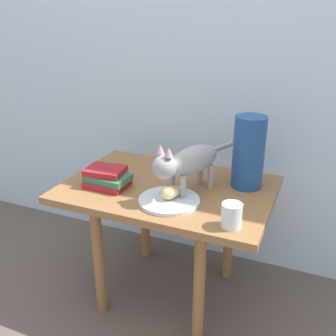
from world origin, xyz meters
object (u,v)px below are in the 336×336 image
at_px(side_table, 168,201).
at_px(green_vase, 249,152).
at_px(plate, 169,201).
at_px(bread_roll, 170,192).
at_px(book_stack, 107,178).
at_px(cat, 188,162).
at_px(candle_jar, 231,217).

xyz_separation_m(side_table, green_vase, (0.29, 0.13, 0.22)).
bearing_deg(plate, bread_roll, 82.02).
relative_size(bread_roll, green_vase, 0.27).
distance_m(plate, bread_roll, 0.03).
bearing_deg(book_stack, cat, 11.10).
bearing_deg(cat, green_vase, 39.08).
relative_size(cat, book_stack, 2.42).
xyz_separation_m(plate, cat, (0.04, 0.10, 0.13)).
xyz_separation_m(cat, green_vase, (0.20, 0.16, 0.01)).
height_order(side_table, bread_roll, bread_roll).
height_order(plate, candle_jar, candle_jar).
height_order(bread_roll, cat, cat).
height_order(side_table, candle_jar, candle_jar).
bearing_deg(cat, side_table, 160.89).
bearing_deg(plate, candle_jar, -17.58).
xyz_separation_m(side_table, candle_jar, (0.32, -0.21, 0.11)).
distance_m(side_table, cat, 0.23).
bearing_deg(bread_roll, cat, 68.73).
relative_size(side_table, book_stack, 4.56).
height_order(plate, bread_roll, bread_roll).
height_order(bread_roll, candle_jar, candle_jar).
xyz_separation_m(side_table, book_stack, (-0.23, -0.10, 0.11)).
bearing_deg(green_vase, book_stack, -156.78).
relative_size(plate, book_stack, 1.25).
relative_size(side_table, plate, 3.65).
xyz_separation_m(side_table, cat, (0.10, -0.03, 0.20)).
bearing_deg(plate, cat, 69.56).
bearing_deg(green_vase, cat, -140.92).
height_order(side_table, green_vase, green_vase).
bearing_deg(green_vase, plate, -132.25).
bearing_deg(candle_jar, plate, 162.42).
height_order(cat, candle_jar, cat).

